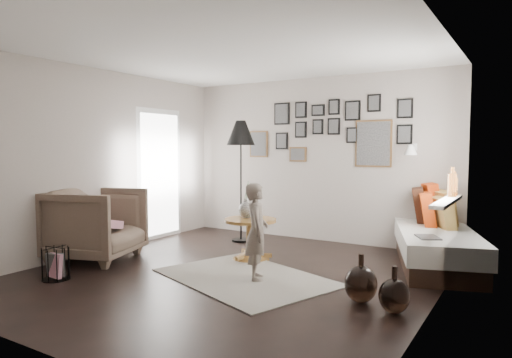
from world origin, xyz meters
The scene contains 23 objects.
ground centered at (0.00, 0.00, 0.00)m, with size 4.80×4.80×0.00m, color black.
wall_back centered at (0.00, 2.40, 1.30)m, with size 4.50×4.50×0.00m, color #A69B91.
wall_front centered at (0.00, -2.40, 1.30)m, with size 4.50×4.50×0.00m, color #A69B91.
wall_left centered at (-2.25, 0.00, 1.30)m, with size 4.80×4.80×0.00m, color #A69B91.
wall_right centered at (2.25, 0.00, 1.30)m, with size 4.80×4.80×0.00m, color #A69B91.
ceiling centered at (0.00, 0.00, 2.60)m, with size 4.80×4.80×0.00m, color white.
door_left centered at (-2.23, 1.20, 1.05)m, with size 0.00×2.14×2.14m.
window_right centered at (2.18, 1.34, 0.93)m, with size 0.15×1.32×1.30m.
gallery_wall centered at (0.29, 2.38, 1.74)m, with size 2.74×0.03×1.08m.
wall_sconce centered at (1.55, 2.13, 1.46)m, with size 0.18×0.36×0.16m.
rug centered at (0.23, -0.03, 0.01)m, with size 1.95×1.36×0.01m, color silver.
pedestal_table centered at (-0.19, 0.74, 0.25)m, with size 0.70×0.70×0.55m.
vase centered at (-0.27, 0.76, 0.70)m, with size 0.20×0.20×0.50m.
candles centered at (-0.08, 0.74, 0.67)m, with size 0.12×0.12×0.26m.
daybed centered at (2.00, 1.73, 0.32)m, with size 1.47×2.20×1.00m.
magazine_on_daybed centered at (2.00, 1.08, 0.47)m, with size 0.23×0.31×0.02m, color black.
armchair centered at (-1.92, -0.35, 0.48)m, with size 1.02×1.05×0.96m, color brown.
armchair_cushion centered at (-1.89, -0.30, 0.48)m, with size 0.43×0.43×0.11m, color silver.
floor_lamp centered at (-0.94, 1.66, 1.65)m, with size 0.45×0.45×1.91m.
magazine_basket centered at (-1.57, -1.20, 0.18)m, with size 0.32×0.32×0.37m.
demijohn_large centered at (1.63, -0.14, 0.18)m, with size 0.32×0.32×0.47m.
demijohn_small centered at (1.98, -0.26, 0.16)m, with size 0.28×0.28×0.43m.
child centered at (0.37, -0.01, 0.55)m, with size 0.40×0.26×1.10m, color #6A5D54.
Camera 1 is at (3.02, -4.34, 1.50)m, focal length 32.00 mm.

